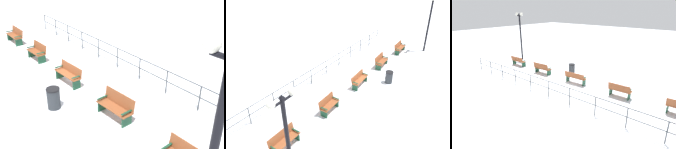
% 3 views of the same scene
% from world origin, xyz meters
% --- Properties ---
extents(ground_plane, '(80.00, 80.00, 0.00)m').
position_xyz_m(ground_plane, '(0.00, 0.00, 0.00)').
color(ground_plane, white).
rests_on(ground_plane, ground).
extents(bench_second, '(0.60, 1.41, 0.92)m').
position_xyz_m(bench_second, '(-0.08, -3.43, 0.48)').
color(bench_second, brown).
rests_on(bench_second, ground).
extents(bench_third, '(0.57, 1.65, 0.88)m').
position_xyz_m(bench_third, '(-0.07, -0.00, 0.48)').
color(bench_third, brown).
rests_on(bench_third, ground).
extents(bench_fourth, '(0.66, 1.57, 0.94)m').
position_xyz_m(bench_fourth, '(-0.10, 3.43, 0.47)').
color(bench_fourth, brown).
rests_on(bench_fourth, ground).
extents(bench_fifth, '(0.54, 1.62, 0.88)m').
position_xyz_m(bench_fifth, '(0.05, 6.86, 0.47)').
color(bench_fifth, brown).
rests_on(bench_fifth, ground).
extents(lamppost_middle, '(0.30, 1.00, 4.77)m').
position_xyz_m(lamppost_middle, '(1.77, 8.43, 3.14)').
color(lamppost_middle, black).
rests_on(lamppost_middle, ground).
extents(waterfront_railing, '(0.05, 16.80, 1.07)m').
position_xyz_m(waterfront_railing, '(-2.86, 0.00, 0.72)').
color(waterfront_railing, '#383D42').
rests_on(waterfront_railing, ground).
extents(trash_bin, '(0.53, 0.53, 0.86)m').
position_xyz_m(trash_bin, '(1.44, 1.48, 0.43)').
color(trash_bin, '#2D3338').
rests_on(trash_bin, ground).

